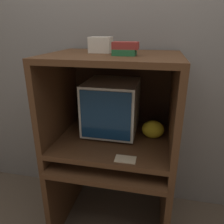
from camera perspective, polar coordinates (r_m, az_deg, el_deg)
wall_back at (r=1.85m, az=3.00°, el=13.43°), size 6.00×0.06×2.60m
desk_base at (r=1.80m, az=0.10°, el=-17.47°), size 0.87×0.71×0.67m
desk_monitor_shelf at (r=1.64m, az=0.36°, el=-7.56°), size 0.87×0.68×0.12m
hutch_upper at (r=1.52m, az=0.65°, el=7.27°), size 0.87×0.68×0.60m
crt_monitor at (r=1.64m, az=-0.07°, el=1.43°), size 0.38×0.42×0.40m
keyboard at (r=1.58m, az=-1.27°, el=-12.10°), size 0.48×0.15×0.03m
mouse at (r=1.55m, az=10.27°, el=-12.98°), size 0.06×0.04×0.03m
snack_bag at (r=1.63m, az=10.64°, el=-4.48°), size 0.16×0.12×0.13m
book_stack at (r=1.36m, az=3.42°, el=16.17°), size 0.15×0.11×0.08m
paper_card at (r=1.38m, az=3.51°, el=-12.23°), size 0.13×0.08×0.00m
storage_box at (r=1.53m, az=-2.95°, el=17.13°), size 0.14×0.12×0.10m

